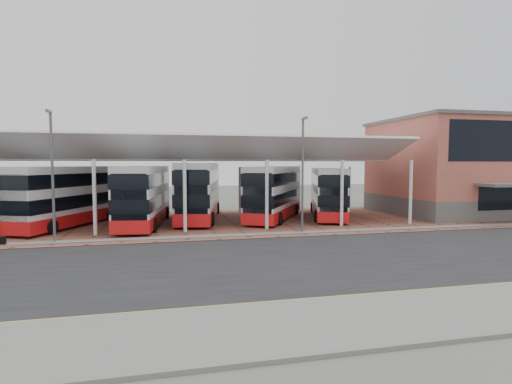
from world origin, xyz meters
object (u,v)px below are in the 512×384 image
Objects in this scene: bus_1 at (69,196)px; bus_2 at (144,196)px; terminal at (477,166)px; bus_5 at (328,193)px; bus_3 at (199,191)px; bus_4 at (275,193)px.

bus_2 is at bearing 17.02° from bus_1.
terminal is 1.67× the size of bus_5.
bus_5 is (-15.87, 0.01, -2.40)m from terminal.
bus_2 is 0.95× the size of bus_3.
bus_5 is (5.06, 0.18, -0.09)m from bus_4.
bus_4 is 1.00× the size of bus_5.
bus_1 is at bearing -179.11° from terminal.
bus_1 reaches higher than bus_5.
bus_3 is 1.11× the size of bus_5.
terminal reaches higher than bus_2.
bus_2 is 11.09m from bus_4.
bus_5 is at bearing 5.83° from bus_3.
terminal is at bearing 17.95° from bus_5.
bus_1 is 0.98× the size of bus_2.
bus_4 is at bearing 0.53° from bus_3.
terminal is at bearing 9.47° from bus_2.
bus_1 is 1.03× the size of bus_5.
bus_3 reaches higher than bus_2.
bus_2 is 5.08m from bus_3.
bus_3 is at bearing -160.87° from bus_4.
terminal is 32.08m from bus_2.
bus_1 is at bearing -149.29° from bus_4.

